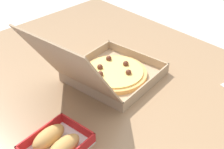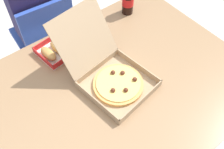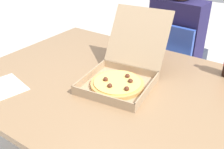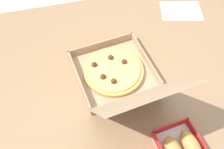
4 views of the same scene
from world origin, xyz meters
The scene contains 3 objects.
dining_table centered at (0.00, 0.00, 0.65)m, with size 1.46×1.07×0.71m.
pizza_box_open centered at (0.03, 0.03, 0.75)m, with size 0.38×0.53×0.31m.
bread_side_box centered at (-0.12, 0.38, 0.73)m, with size 0.17×0.21×0.06m.
Camera 1 is at (-0.70, 0.71, 1.44)m, focal length 49.91 mm.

